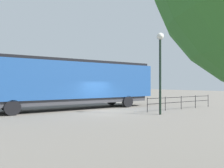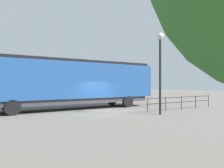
# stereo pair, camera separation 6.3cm
# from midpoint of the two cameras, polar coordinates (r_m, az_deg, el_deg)

# --- Properties ---
(ground_plane) EXTENTS (120.00, 120.00, 0.00)m
(ground_plane) POSITION_cam_midpoint_polar(r_m,az_deg,el_deg) (17.21, -1.85, -7.39)
(ground_plane) COLOR #666059
(locomotive) EXTENTS (3.13, 15.71, 4.30)m
(locomotive) POSITION_cam_midpoint_polar(r_m,az_deg,el_deg) (19.36, -8.98, 0.53)
(locomotive) COLOR navy
(locomotive) RESTS_ON ground_plane
(lamp_post) EXTENTS (0.51, 0.51, 5.93)m
(lamp_post) POSITION_cam_midpoint_polar(r_m,az_deg,el_deg) (15.97, 12.85, 7.04)
(lamp_post) COLOR black
(lamp_post) RESTS_ON ground_plane
(platform_fence) EXTENTS (0.05, 7.96, 1.16)m
(platform_fence) POSITION_cam_midpoint_polar(r_m,az_deg,el_deg) (19.69, 18.13, -4.26)
(platform_fence) COLOR black
(platform_fence) RESTS_ON ground_plane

